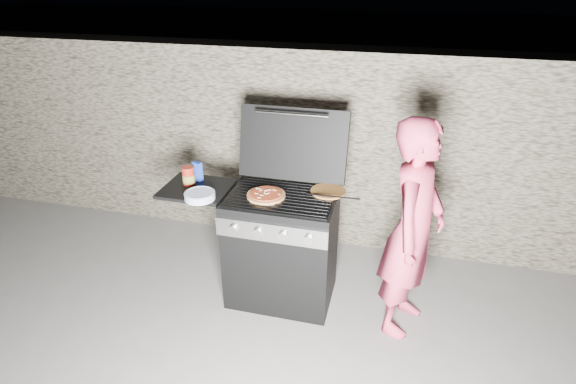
% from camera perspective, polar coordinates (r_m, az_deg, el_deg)
% --- Properties ---
extents(ground, '(50.00, 50.00, 0.00)m').
position_cam_1_polar(ground, '(3.78, -0.75, -12.84)').
color(ground, '#615E5C').
extents(stone_wall, '(8.00, 0.35, 1.80)m').
position_cam_1_polar(stone_wall, '(4.21, 2.88, 5.79)').
color(stone_wall, gray).
rests_on(stone_wall, ground).
extents(gas_grill, '(1.34, 0.79, 0.91)m').
position_cam_1_polar(gas_grill, '(3.57, -4.71, -6.54)').
color(gas_grill, black).
rests_on(gas_grill, ground).
extents(pizza_topped, '(0.34, 0.34, 0.03)m').
position_cam_1_polar(pizza_topped, '(3.26, -2.80, -0.32)').
color(pizza_topped, tan).
rests_on(pizza_topped, gas_grill).
extents(pizza_plain, '(0.29, 0.29, 0.01)m').
position_cam_1_polar(pizza_plain, '(3.34, 5.11, 0.10)').
color(pizza_plain, gold).
rests_on(pizza_plain, gas_grill).
extents(sauce_jar, '(0.11, 0.11, 0.14)m').
position_cam_1_polar(sauce_jar, '(3.52, -12.51, 2.04)').
color(sauce_jar, '#A12316').
rests_on(sauce_jar, gas_grill).
extents(blue_carton, '(0.08, 0.06, 0.15)m').
position_cam_1_polar(blue_carton, '(3.57, -11.40, 2.59)').
color(blue_carton, '#1C3AB0').
rests_on(blue_carton, gas_grill).
extents(plate_stack, '(0.27, 0.27, 0.05)m').
position_cam_1_polar(plate_stack, '(3.30, -11.14, -0.45)').
color(plate_stack, silver).
rests_on(plate_stack, gas_grill).
extents(person, '(0.54, 0.67, 1.60)m').
position_cam_1_polar(person, '(3.18, 15.59, -4.76)').
color(person, '#CD3C5B').
rests_on(person, ground).
extents(tongs, '(0.40, 0.14, 0.08)m').
position_cam_1_polar(tongs, '(3.18, 5.66, -0.60)').
color(tongs, black).
rests_on(tongs, gas_grill).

